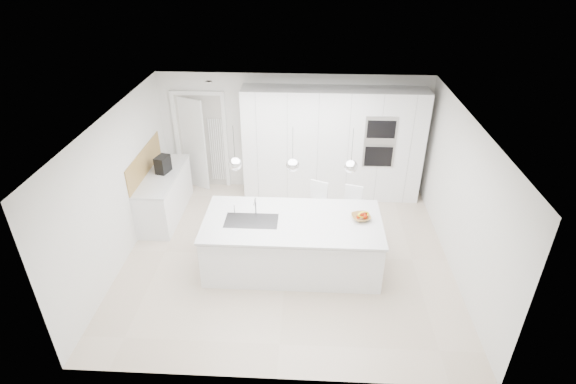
# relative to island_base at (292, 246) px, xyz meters

# --- Properties ---
(floor) EXTENTS (5.50, 5.50, 0.00)m
(floor) POSITION_rel_island_base_xyz_m (-0.10, 0.30, -0.43)
(floor) COLOR beige
(floor) RESTS_ON ground
(wall_back) EXTENTS (5.50, 0.00, 5.50)m
(wall_back) POSITION_rel_island_base_xyz_m (-0.10, 2.80, 0.82)
(wall_back) COLOR silver
(wall_back) RESTS_ON ground
(wall_left) EXTENTS (0.00, 5.00, 5.00)m
(wall_left) POSITION_rel_island_base_xyz_m (-2.85, 0.30, 0.82)
(wall_left) COLOR silver
(wall_left) RESTS_ON ground
(ceiling) EXTENTS (5.50, 5.50, 0.00)m
(ceiling) POSITION_rel_island_base_xyz_m (-0.10, 0.30, 2.07)
(ceiling) COLOR white
(ceiling) RESTS_ON wall_back
(tall_cabinets) EXTENTS (3.60, 0.60, 2.30)m
(tall_cabinets) POSITION_rel_island_base_xyz_m (0.70, 2.50, 0.72)
(tall_cabinets) COLOR white
(tall_cabinets) RESTS_ON floor
(oven_stack) EXTENTS (0.62, 0.04, 1.05)m
(oven_stack) POSITION_rel_island_base_xyz_m (1.60, 2.19, 0.92)
(oven_stack) COLOR #A5A5A8
(oven_stack) RESTS_ON tall_cabinets
(doorway_frame) EXTENTS (1.11, 0.08, 2.13)m
(doorway_frame) POSITION_rel_island_base_xyz_m (-2.05, 2.77, 0.59)
(doorway_frame) COLOR white
(doorway_frame) RESTS_ON floor
(hallway_door) EXTENTS (0.76, 0.38, 2.00)m
(hallway_door) POSITION_rel_island_base_xyz_m (-2.30, 2.72, 0.57)
(hallway_door) COLOR white
(hallway_door) RESTS_ON floor
(radiator) EXTENTS (0.32, 0.04, 1.40)m
(radiator) POSITION_rel_island_base_xyz_m (-1.73, 2.76, 0.42)
(radiator) COLOR white
(radiator) RESTS_ON floor
(left_base_cabinets) EXTENTS (0.60, 1.80, 0.86)m
(left_base_cabinets) POSITION_rel_island_base_xyz_m (-2.55, 1.50, 0.00)
(left_base_cabinets) COLOR white
(left_base_cabinets) RESTS_ON floor
(left_worktop) EXTENTS (0.62, 1.82, 0.04)m
(left_worktop) POSITION_rel_island_base_xyz_m (-2.55, 1.50, 0.45)
(left_worktop) COLOR silver
(left_worktop) RESTS_ON left_base_cabinets
(oak_backsplash) EXTENTS (0.02, 1.80, 0.50)m
(oak_backsplash) POSITION_rel_island_base_xyz_m (-2.84, 1.50, 0.72)
(oak_backsplash) COLOR #AF8A49
(oak_backsplash) RESTS_ON wall_left
(island_base) EXTENTS (2.80, 1.20, 0.86)m
(island_base) POSITION_rel_island_base_xyz_m (0.00, 0.00, 0.00)
(island_base) COLOR white
(island_base) RESTS_ON floor
(island_worktop) EXTENTS (2.84, 1.40, 0.04)m
(island_worktop) POSITION_rel_island_base_xyz_m (0.00, 0.05, 0.45)
(island_worktop) COLOR silver
(island_worktop) RESTS_ON island_base
(island_sink) EXTENTS (0.84, 0.44, 0.18)m
(island_sink) POSITION_rel_island_base_xyz_m (-0.65, -0.00, 0.39)
(island_sink) COLOR #3F3F42
(island_sink) RESTS_ON island_worktop
(island_tap) EXTENTS (0.02, 0.02, 0.30)m
(island_tap) POSITION_rel_island_base_xyz_m (-0.60, 0.20, 0.62)
(island_tap) COLOR white
(island_tap) RESTS_ON island_worktop
(pendant_left) EXTENTS (0.20, 0.20, 0.20)m
(pendant_left) POSITION_rel_island_base_xyz_m (-0.85, -0.00, 1.47)
(pendant_left) COLOR white
(pendant_left) RESTS_ON ceiling
(pendant_mid) EXTENTS (0.20, 0.20, 0.20)m
(pendant_mid) POSITION_rel_island_base_xyz_m (-0.00, -0.00, 1.47)
(pendant_mid) COLOR white
(pendant_mid) RESTS_ON ceiling
(pendant_right) EXTENTS (0.20, 0.20, 0.20)m
(pendant_right) POSITION_rel_island_base_xyz_m (0.85, -0.00, 1.47)
(pendant_right) COLOR white
(pendant_right) RESTS_ON ceiling
(fruit_bowl) EXTENTS (0.37, 0.37, 0.07)m
(fruit_bowl) POSITION_rel_island_base_xyz_m (1.09, 0.14, 0.51)
(fruit_bowl) COLOR #AF8A49
(fruit_bowl) RESTS_ON island_worktop
(espresso_machine) EXTENTS (0.27, 0.34, 0.33)m
(espresso_machine) POSITION_rel_island_base_xyz_m (-2.53, 1.60, 0.63)
(espresso_machine) COLOR black
(espresso_machine) RESTS_ON left_worktop
(bar_stool_left) EXTENTS (0.51, 0.58, 1.06)m
(bar_stool_left) POSITION_rel_island_base_xyz_m (0.43, 0.93, 0.10)
(bar_stool_left) COLOR white
(bar_stool_left) RESTS_ON floor
(bar_stool_right) EXTENTS (0.45, 0.54, 1.02)m
(bar_stool_right) POSITION_rel_island_base_xyz_m (1.04, 0.89, 0.08)
(bar_stool_right) COLOR white
(bar_stool_right) RESTS_ON floor
(apple_a) EXTENTS (0.08, 0.08, 0.08)m
(apple_a) POSITION_rel_island_base_xyz_m (1.11, 0.14, 0.54)
(apple_a) COLOR #9E1F04
(apple_a) RESTS_ON fruit_bowl
(apple_b) EXTENTS (0.08, 0.08, 0.08)m
(apple_b) POSITION_rel_island_base_xyz_m (1.15, 0.11, 0.54)
(apple_b) COLOR #9E1F04
(apple_b) RESTS_ON fruit_bowl
(apple_c) EXTENTS (0.07, 0.07, 0.07)m
(apple_c) POSITION_rel_island_base_xyz_m (1.04, 0.10, 0.53)
(apple_c) COLOR #9E1F04
(apple_c) RESTS_ON fruit_bowl
(apple_extra_3) EXTENTS (0.09, 0.09, 0.09)m
(apple_extra_3) POSITION_rel_island_base_xyz_m (1.15, 0.16, 0.54)
(apple_extra_3) COLOR #9E1F04
(apple_extra_3) RESTS_ON fruit_bowl
(banana_bunch) EXTENTS (0.22, 0.16, 0.20)m
(banana_bunch) POSITION_rel_island_base_xyz_m (1.12, 0.11, 0.58)
(banana_bunch) COLOR yellow
(banana_bunch) RESTS_ON fruit_bowl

